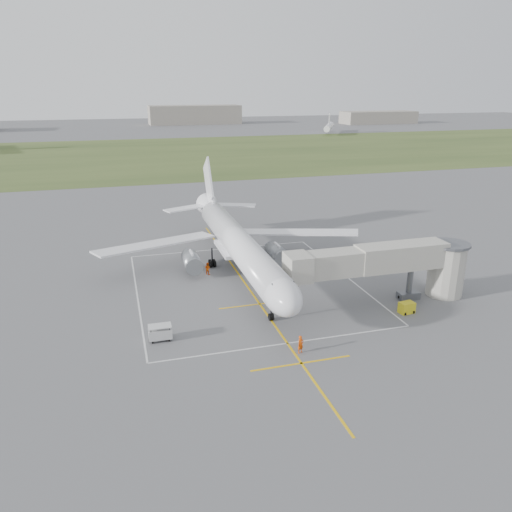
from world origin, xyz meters
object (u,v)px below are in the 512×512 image
object	(u,v)px
baggage_cart	(160,333)
ramp_worker_nose	(301,344)
gpu_unit	(407,308)
ramp_worker_wing	(207,268)
jet_bridge	(395,264)
airliner	(238,243)

from	to	relation	value
baggage_cart	ramp_worker_nose	world-z (taller)	ramp_worker_nose
gpu_unit	ramp_worker_wing	distance (m)	27.06
jet_bridge	ramp_worker_nose	distance (m)	17.81
baggage_cart	ramp_worker_wing	world-z (taller)	ramp_worker_wing
airliner	baggage_cart	distance (m)	20.89
gpu_unit	ramp_worker_nose	world-z (taller)	ramp_worker_nose
airliner	gpu_unit	bearing A→B (deg)	-48.66
airliner	ramp_worker_wing	world-z (taller)	airliner
jet_bridge	gpu_unit	xyz separation A→B (m)	(-0.12, -3.48, -4.11)
baggage_cart	ramp_worker_wing	xyz separation A→B (m)	(8.19, 17.24, 0.03)
jet_bridge	ramp_worker_wing	world-z (taller)	jet_bridge
gpu_unit	baggage_cart	world-z (taller)	baggage_cart
airliner	jet_bridge	size ratio (longest dim) A/B	2.00
airliner	ramp_worker_wing	size ratio (longest dim) A/B	26.87
gpu_unit	ramp_worker_wing	xyz separation A→B (m)	(-19.75, 18.49, 0.23)
gpu_unit	baggage_cart	distance (m)	27.97
jet_bridge	gpu_unit	size ratio (longest dim) A/B	12.63
gpu_unit	baggage_cart	size ratio (longest dim) A/B	0.78
jet_bridge	gpu_unit	bearing A→B (deg)	-91.99
ramp_worker_nose	ramp_worker_wing	distance (m)	24.10
gpu_unit	ramp_worker_wing	world-z (taller)	ramp_worker_wing
jet_bridge	baggage_cart	distance (m)	28.42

